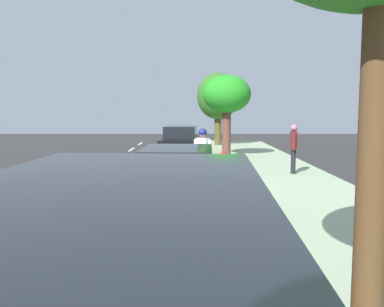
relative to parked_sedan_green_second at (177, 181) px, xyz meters
The scene contains 13 objects.
ground 2.67m from the parked_sedan_green_second, 103.82° to the left, with size 56.78×56.78×0.00m, color #2E2E2E.
sidewalk 4.00m from the parked_sedan_green_second, 39.23° to the left, with size 4.08×35.49×0.16m, color #99AD88.
curb_edge 2.75m from the parked_sedan_green_second, 69.50° to the left, with size 0.16×35.49×0.16m, color gray.
lane_stripe_centre 4.25m from the parked_sedan_green_second, 140.68° to the left, with size 0.14×35.80×0.01m.
lane_stripe_bike_edge 2.66m from the parked_sedan_green_second, 102.18° to the left, with size 0.12×35.49×0.01m, color white.
parked_sedan_green_second is the anchor object (origin of this frame).
parked_sedan_black_mid 12.01m from the parked_sedan_green_second, 91.17° to the left, with size 2.06×4.51×1.52m.
bicycle_at_curb 4.19m from the parked_sedan_green_second, 83.59° to the left, with size 1.38×1.18×0.79m.
cyclist_with_backpack 3.80m from the parked_sedan_green_second, 79.68° to the left, with size 0.55×0.52×1.78m.
street_tree_mid_block 10.66m from the parked_sedan_green_second, 79.26° to the left, with size 2.23×2.23×3.79m.
street_tree_far_end 17.03m from the parked_sedan_green_second, 83.39° to the left, with size 2.60×2.60×4.44m.
pedestrian_on_phone 6.36m from the parked_sedan_green_second, 52.84° to the left, with size 0.28×0.61×1.70m.
fire_hydrant 4.62m from the parked_sedan_green_second, 72.84° to the left, with size 0.22×0.22×0.84m.
Camera 1 is at (0.94, -11.86, 2.39)m, focal length 39.32 mm.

